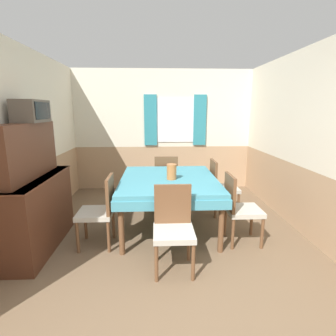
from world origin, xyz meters
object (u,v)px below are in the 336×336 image
Objects in this scene: dining_table at (169,185)px; chair_left_near at (101,209)px; sideboard at (34,197)px; chair_head_near at (173,225)px; chair_right_far at (221,185)px; tv at (31,111)px; vase at (172,172)px; chair_right_near at (239,206)px; chair_head_window at (166,178)px.

dining_table is 1.04m from chair_left_near.
dining_table is 1.80× the size of chair_left_near.
chair_head_near is at bearing -16.86° from sideboard.
tv is at bearing -72.37° from chair_right_far.
vase is at bearing -92.28° from chair_head_near.
chair_right_near is (0.00, -0.99, 0.00)m from chair_right_far.
chair_right_far is 1.00× the size of chair_left_near.
dining_table is at bearing -90.00° from chair_head_near.
dining_table is 1.80× the size of chair_right_far.
sideboard reaches higher than vase.
vase reaches higher than chair_head_near.
sideboard is at bearing -16.86° from chair_head_near.
dining_table is at bearing -118.79° from chair_right_near.
chair_right_far is (0.90, 1.53, 0.00)m from chair_head_near.
chair_head_near reaches higher than dining_table.
chair_head_near is 1.80m from sideboard.
vase is at bearing -116.23° from chair_right_near.
chair_right_far is 2.81m from sideboard.
chair_left_near is (-0.90, 0.54, 0.00)m from chair_head_near.
tv is (-1.71, -1.37, 1.23)m from chair_head_window.
vase is (0.04, 0.96, 0.38)m from chair_head_near.
dining_table is at bearing 118.56° from vase.
chair_left_near is 1.48m from tv.
chair_right_near is 1.03m from vase.
chair_right_far is 2.06m from chair_left_near.
vase reaches higher than dining_table.
dining_table is at bearing 16.68° from sideboard.
chair_head_window is (0.00, 2.06, 0.00)m from chair_head_near.
sideboard is (-2.61, -1.01, 0.17)m from chair_right_far.
sideboard is (-0.81, -0.02, 0.17)m from chair_left_near.
chair_right_near is at bearing -3.51° from tv.
tv is (-1.71, 0.70, 1.23)m from chair_head_near.
chair_head_window is 0.58× the size of sideboard.
chair_right_near is 1.00× the size of chair_left_near.
chair_head_near is 0.58× the size of sideboard.
sideboard reaches higher than chair_left_near.
chair_right_far is at bearing 17.63° from tv.
dining_table is 1.04m from chair_head_near.
vase is at bearing 8.61° from tv.
chair_head_near is 4.21× the size of vase.
chair_head_near is at bearing -90.00° from dining_table.
chair_head_near is 1.00× the size of chair_head_window.
tv reaches higher than chair_right_far.
chair_head_near and chair_right_near have the same top height.
chair_head_window reaches higher than dining_table.
tv reaches higher than chair_head_window.
chair_right_far and chair_right_near have the same top height.
dining_table is 7.56× the size of vase.
chair_head_window is at bearing 91.99° from vase.
chair_right_far is (0.90, -0.54, 0.00)m from chair_head_window.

